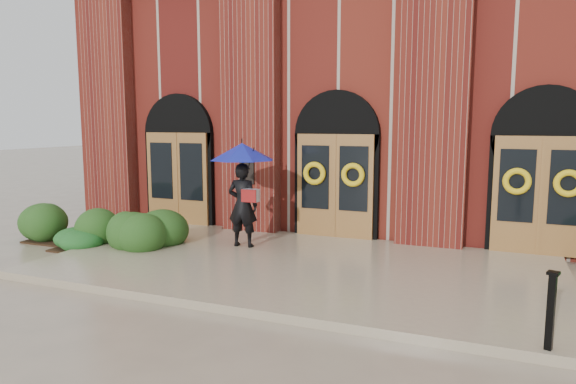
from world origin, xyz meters
The scene contains 7 objects.
ground centered at (0.00, 0.00, 0.00)m, with size 90.00×90.00×0.00m, color gray.
landing centered at (0.00, 0.15, 0.07)m, with size 10.00×5.30×0.15m, color tan.
church_building centered at (0.00, 8.78, 3.50)m, with size 16.20×12.53×7.00m.
man_with_umbrella centered at (-1.62, 0.99, 1.78)m, with size 1.56×1.56×2.33m.
metal_post centered at (4.30, -2.35, 0.67)m, with size 0.17×0.17×0.99m.
hedge_wall_left centered at (-5.20, 0.55, 0.44)m, with size 3.45×1.38×0.88m, color #214617.
hedge_front_left centered at (-5.10, 0.00, 0.23)m, with size 1.31×1.13×0.46m, color #1B511D.
Camera 1 is at (3.58, -9.13, 2.94)m, focal length 32.00 mm.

